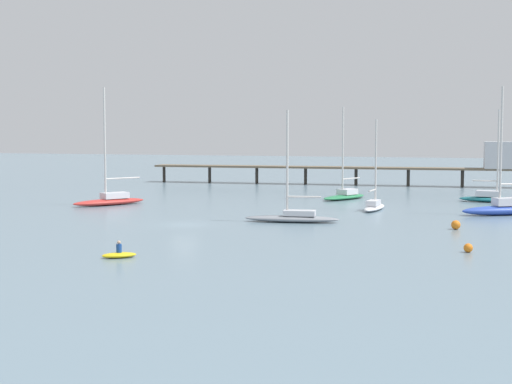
# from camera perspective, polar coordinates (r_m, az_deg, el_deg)

# --- Properties ---
(ground_plane) EXTENTS (400.00, 400.00, 0.00)m
(ground_plane) POSITION_cam_1_polar(r_m,az_deg,el_deg) (66.34, -5.59, -2.53)
(ground_plane) COLOR slate
(pier) EXTENTS (59.22, 8.78, 6.98)m
(pier) POSITION_cam_1_polar(r_m,az_deg,el_deg) (117.07, 11.85, 2.30)
(pier) COLOR brown
(pier) RESTS_ON ground_plane
(sailboat_red) EXTENTS (6.38, 8.90, 13.41)m
(sailboat_red) POSITION_cam_1_polar(r_m,az_deg,el_deg) (85.75, -11.26, -0.50)
(sailboat_red) COLOR red
(sailboat_red) RESTS_ON ground_plane
(sailboat_gray) EXTENTS (8.97, 3.41, 10.32)m
(sailboat_gray) POSITION_cam_1_polar(r_m,az_deg,el_deg) (67.85, 2.88, -1.85)
(sailboat_gray) COLOR gray
(sailboat_gray) RESTS_ON ground_plane
(sailboat_blue) EXTENTS (8.78, 6.61, 12.88)m
(sailboat_blue) POSITION_cam_1_polar(r_m,az_deg,el_deg) (77.94, 18.74, -1.10)
(sailboat_blue) COLOR #2D4CB7
(sailboat_blue) RESTS_ON ground_plane
(sailboat_teal) EXTENTS (8.16, 2.94, 11.03)m
(sailboat_teal) POSITION_cam_1_polar(r_m,az_deg,el_deg) (92.05, 17.88, -0.36)
(sailboat_teal) COLOR #1E727A
(sailboat_teal) RESTS_ON ground_plane
(sailboat_green) EXTENTS (5.23, 8.41, 11.46)m
(sailboat_green) POSITION_cam_1_polar(r_m,az_deg,el_deg) (92.21, 6.91, -0.17)
(sailboat_green) COLOR #287F4C
(sailboat_green) RESTS_ON ground_plane
(sailboat_white) EXTENTS (1.83, 6.94, 9.70)m
(sailboat_white) POSITION_cam_1_polar(r_m,az_deg,el_deg) (79.36, 9.17, -0.95)
(sailboat_white) COLOR white
(sailboat_white) RESTS_ON ground_plane
(dinghy_yellow) EXTENTS (2.40, 2.20, 1.14)m
(dinghy_yellow) POSITION_cam_1_polar(r_m,az_deg,el_deg) (49.27, -10.58, -4.78)
(dinghy_yellow) COLOR yellow
(dinghy_yellow) RESTS_ON ground_plane
(mooring_buoy_near) EXTENTS (0.79, 0.79, 0.79)m
(mooring_buoy_near) POSITION_cam_1_polar(r_m,az_deg,el_deg) (64.91, 15.25, -2.48)
(mooring_buoy_near) COLOR orange
(mooring_buoy_near) RESTS_ON ground_plane
(mooring_buoy_outer) EXTENTS (0.63, 0.63, 0.63)m
(mooring_buoy_outer) POSITION_cam_1_polar(r_m,az_deg,el_deg) (52.62, 16.15, -4.19)
(mooring_buoy_outer) COLOR orange
(mooring_buoy_outer) RESTS_ON ground_plane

